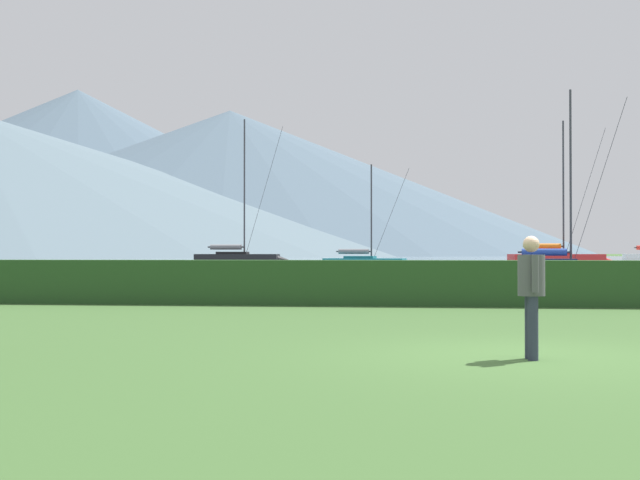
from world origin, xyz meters
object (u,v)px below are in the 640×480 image
sailboat_slip_4 (563,269)px  person_standing_walker (531,287)px  sailboat_slip_3 (557,260)px  sailboat_slip_7 (239,259)px  sailboat_slip_1 (366,263)px

sailboat_slip_4 → person_standing_walker: bearing=-95.6°
sailboat_slip_3 → sailboat_slip_4: size_ratio=1.32×
sailboat_slip_4 → sailboat_slip_7: 41.31m
sailboat_slip_7 → sailboat_slip_1: bearing=-51.4°
sailboat_slip_1 → sailboat_slip_7: bearing=139.1°
sailboat_slip_3 → sailboat_slip_4: 30.91m
sailboat_slip_1 → sailboat_slip_3: bearing=44.9°
sailboat_slip_3 → sailboat_slip_7: (-28.39, 3.27, 0.00)m
sailboat_slip_4 → sailboat_slip_3: bearing=85.9°
person_standing_walker → sailboat_slip_7: bearing=100.6°
sailboat_slip_1 → person_standing_walker: (5.20, -51.43, 0.41)m
person_standing_walker → sailboat_slip_4: bearing=75.3°
sailboat_slip_3 → person_standing_walker: (-10.50, -62.99, 0.21)m
person_standing_walker → sailboat_slip_3: bearing=76.0°
sailboat_slip_7 → person_standing_walker: (17.90, -66.26, 0.21)m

